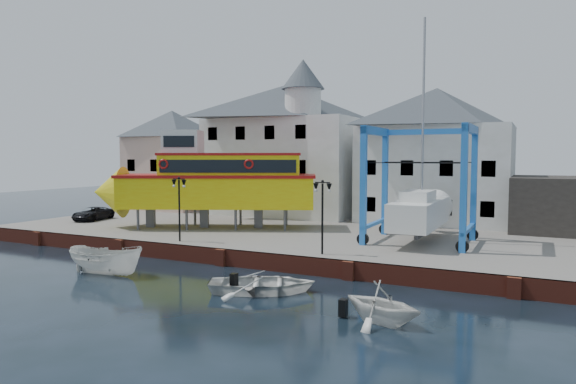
% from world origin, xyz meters
% --- Properties ---
extents(ground, '(140.00, 140.00, 0.00)m').
position_xyz_m(ground, '(0.00, 0.00, 0.00)').
color(ground, black).
rests_on(ground, ground).
extents(hardstanding, '(44.00, 22.00, 1.00)m').
position_xyz_m(hardstanding, '(0.00, 11.00, 0.50)').
color(hardstanding, '#655F57').
rests_on(hardstanding, ground).
extents(quay_wall, '(44.00, 0.47, 1.00)m').
position_xyz_m(quay_wall, '(-0.00, 0.10, 0.50)').
color(quay_wall, maroon).
rests_on(quay_wall, ground).
extents(building_pink, '(8.00, 7.00, 10.30)m').
position_xyz_m(building_pink, '(-18.00, 18.00, 6.15)').
color(building_pink, '#D1A897').
rests_on(building_pink, hardstanding).
extents(building_white_main, '(14.00, 8.30, 14.00)m').
position_xyz_m(building_white_main, '(-4.87, 18.39, 7.34)').
color(building_white_main, beige).
rests_on(building_white_main, hardstanding).
extents(building_white_right, '(12.00, 8.00, 11.20)m').
position_xyz_m(building_white_right, '(9.00, 19.00, 6.60)').
color(building_white_right, beige).
rests_on(building_white_right, hardstanding).
extents(shed_dark, '(8.00, 7.00, 4.00)m').
position_xyz_m(shed_dark, '(19.00, 17.00, 3.00)').
color(shed_dark, black).
rests_on(shed_dark, hardstanding).
extents(lamp_post_left, '(1.12, 0.32, 4.20)m').
position_xyz_m(lamp_post_left, '(-4.00, 1.20, 4.17)').
color(lamp_post_left, black).
rests_on(lamp_post_left, hardstanding).
extents(lamp_post_right, '(1.12, 0.32, 4.20)m').
position_xyz_m(lamp_post_right, '(6.00, 1.20, 4.17)').
color(lamp_post_right, black).
rests_on(lamp_post_right, hardstanding).
extents(tour_boat, '(17.35, 10.78, 7.49)m').
position_xyz_m(tour_boat, '(-6.32, 7.29, 4.53)').
color(tour_boat, '#59595E').
rests_on(tour_boat, hardstanding).
extents(travel_lift, '(6.68, 9.45, 14.27)m').
position_xyz_m(travel_lift, '(10.09, 8.43, 3.38)').
color(travel_lift, '#1972BB').
rests_on(travel_lift, hardstanding).
extents(van, '(2.55, 4.32, 1.13)m').
position_xyz_m(van, '(-17.71, 6.79, 1.56)').
color(van, black).
rests_on(van, hardstanding).
extents(motorboat_a, '(4.87, 2.27, 1.82)m').
position_xyz_m(motorboat_a, '(-4.39, -4.74, 0.00)').
color(motorboat_a, silver).
rests_on(motorboat_a, ground).
extents(motorboat_b, '(6.16, 5.50, 1.05)m').
position_xyz_m(motorboat_b, '(5.09, -4.14, 0.00)').
color(motorboat_b, silver).
rests_on(motorboat_b, ground).
extents(motorboat_c, '(4.07, 3.77, 1.76)m').
position_xyz_m(motorboat_c, '(11.51, -6.08, 0.00)').
color(motorboat_c, silver).
rests_on(motorboat_c, ground).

